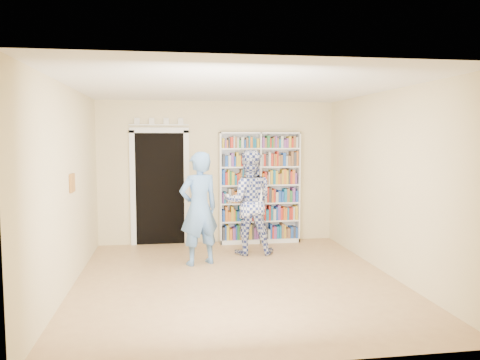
% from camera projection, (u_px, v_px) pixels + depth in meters
% --- Properties ---
extents(floor, '(5.00, 5.00, 0.00)m').
position_uv_depth(floor, '(237.00, 280.00, 6.61)').
color(floor, '#A77950').
rests_on(floor, ground).
extents(ceiling, '(5.00, 5.00, 0.00)m').
position_uv_depth(ceiling, '(237.00, 87.00, 6.36)').
color(ceiling, white).
rests_on(ceiling, wall_back).
extents(wall_back, '(4.50, 0.00, 4.50)m').
position_uv_depth(wall_back, '(218.00, 172.00, 8.94)').
color(wall_back, beige).
rests_on(wall_back, floor).
extents(wall_left, '(0.00, 5.00, 5.00)m').
position_uv_depth(wall_left, '(68.00, 188.00, 6.15)').
color(wall_left, beige).
rests_on(wall_left, floor).
extents(wall_right, '(0.00, 5.00, 5.00)m').
position_uv_depth(wall_right, '(389.00, 183.00, 6.82)').
color(wall_right, beige).
rests_on(wall_right, floor).
extents(bookshelf, '(1.54, 0.29, 2.11)m').
position_uv_depth(bookshelf, '(259.00, 187.00, 8.93)').
color(bookshelf, white).
rests_on(bookshelf, floor).
extents(doorway, '(1.10, 0.08, 2.43)m').
position_uv_depth(doorway, '(160.00, 182.00, 8.77)').
color(doorway, black).
rests_on(doorway, floor).
extents(wall_art, '(0.03, 0.25, 0.25)m').
position_uv_depth(wall_art, '(72.00, 183.00, 6.34)').
color(wall_art, brown).
rests_on(wall_art, wall_left).
extents(man_blue, '(0.77, 0.64, 1.80)m').
position_uv_depth(man_blue, '(199.00, 209.00, 7.38)').
color(man_blue, '#5886C3').
rests_on(man_blue, floor).
extents(man_plaid, '(0.95, 0.78, 1.80)m').
position_uv_depth(man_plaid, '(249.00, 202.00, 8.07)').
color(man_plaid, navy).
rests_on(man_plaid, floor).
extents(paper_sheet, '(0.21, 0.02, 0.30)m').
position_uv_depth(paper_sheet, '(256.00, 197.00, 7.87)').
color(paper_sheet, white).
rests_on(paper_sheet, man_plaid).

